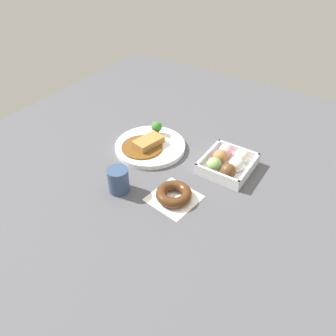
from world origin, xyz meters
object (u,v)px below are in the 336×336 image
(chocolate_ring_donut, at_px, (174,194))
(coffee_mug, at_px, (118,180))
(curry_plate, at_px, (150,145))
(donut_box, at_px, (228,162))

(chocolate_ring_donut, height_order, coffee_mug, coffee_mug)
(curry_plate, distance_m, donut_box, 0.29)
(curry_plate, distance_m, coffee_mug, 0.24)
(donut_box, bearing_deg, chocolate_ring_donut, -18.68)
(donut_box, distance_m, chocolate_ring_donut, 0.23)
(curry_plate, xyz_separation_m, donut_box, (-0.05, 0.29, 0.01))
(coffee_mug, bearing_deg, chocolate_ring_donut, 110.61)
(chocolate_ring_donut, bearing_deg, curry_plate, -129.02)
(donut_box, relative_size, chocolate_ring_donut, 1.12)
(curry_plate, height_order, chocolate_ring_donut, curry_plate)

